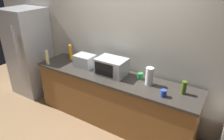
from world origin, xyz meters
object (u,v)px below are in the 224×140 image
(mug_green, at_px, (140,76))
(mug_blue, at_px, (163,93))
(paper_towel_roll, at_px, (149,76))
(bottle_dish_soap, at_px, (70,52))
(microwave, at_px, (112,66))
(toaster_oven, at_px, (85,61))
(refrigerator, at_px, (30,52))
(bottle_olive_oil, at_px, (184,88))
(bottle_hand_soap, at_px, (47,57))

(mug_green, relative_size, mug_blue, 1.01)
(paper_towel_roll, relative_size, bottle_dish_soap, 0.93)
(microwave, height_order, toaster_oven, microwave)
(refrigerator, bearing_deg, microwave, 1.37)
(bottle_olive_oil, distance_m, mug_blue, 0.30)
(toaster_oven, relative_size, mug_green, 3.48)
(bottle_hand_soap, height_order, mug_blue, bottle_hand_soap)
(refrigerator, xyz_separation_m, bottle_dish_soap, (1.02, 0.16, 0.15))
(bottle_olive_oil, bearing_deg, bottle_dish_soap, 177.28)
(refrigerator, relative_size, bottle_hand_soap, 6.67)
(paper_towel_roll, distance_m, bottle_olive_oil, 0.50)
(toaster_oven, height_order, mug_blue, toaster_oven)
(refrigerator, height_order, bottle_dish_soap, refrigerator)
(refrigerator, xyz_separation_m, mug_green, (2.48, 0.14, 0.05))
(toaster_oven, distance_m, bottle_olive_oil, 1.73)
(microwave, distance_m, paper_towel_roll, 0.66)
(bottle_olive_oil, bearing_deg, bottle_hand_soap, -172.81)
(toaster_oven, height_order, bottle_olive_oil, toaster_oven)
(microwave, distance_m, bottle_olive_oil, 1.16)
(microwave, xyz_separation_m, toaster_oven, (-0.57, 0.01, -0.03))
(toaster_oven, bearing_deg, bottle_dish_soap, 166.69)
(paper_towel_roll, distance_m, mug_green, 0.22)
(bottle_hand_soap, relative_size, bottle_dish_soap, 0.93)
(bottle_hand_soap, bearing_deg, toaster_oven, 25.54)
(microwave, distance_m, bottle_hand_soap, 1.22)
(toaster_oven, relative_size, bottle_olive_oil, 1.81)
(microwave, relative_size, toaster_oven, 1.41)
(microwave, height_order, mug_blue, microwave)
(bottle_dish_soap, bearing_deg, bottle_olive_oil, -2.72)
(paper_towel_roll, bearing_deg, microwave, -179.81)
(toaster_oven, height_order, bottle_hand_soap, bottle_hand_soap)
(mug_blue, bearing_deg, bottle_hand_soap, -177.79)
(microwave, bearing_deg, mug_blue, -12.00)
(refrigerator, relative_size, mug_green, 18.40)
(toaster_oven, bearing_deg, refrigerator, -177.61)
(bottle_hand_soap, distance_m, bottle_olive_oil, 2.37)
(refrigerator, xyz_separation_m, toaster_oven, (1.45, 0.06, 0.10))
(refrigerator, height_order, mug_blue, refrigerator)
(toaster_oven, bearing_deg, bottle_olive_oil, -0.04)
(bottle_hand_soap, distance_m, bottle_dish_soap, 0.44)
(paper_towel_roll, bearing_deg, mug_green, 153.57)
(bottle_olive_oil, bearing_deg, mug_green, 173.08)
(refrigerator, height_order, mug_green, refrigerator)
(paper_towel_roll, xyz_separation_m, bottle_hand_soap, (-1.85, -0.29, -0.00))
(refrigerator, relative_size, bottle_dish_soap, 6.20)
(toaster_oven, relative_size, bottle_dish_soap, 1.17)
(refrigerator, height_order, paper_towel_roll, refrigerator)
(refrigerator, distance_m, toaster_oven, 1.45)
(bottle_olive_oil, xyz_separation_m, mug_blue, (-0.21, -0.21, -0.05))
(microwave, bearing_deg, bottle_hand_soap, -166.50)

